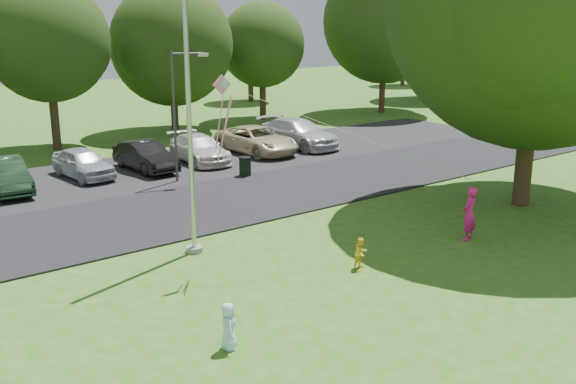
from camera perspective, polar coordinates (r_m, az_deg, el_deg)
ground at (r=17.62m, az=10.05°, el=-7.34°), size 120.00×120.00×0.00m
park_road at (r=24.21m, az=-5.77°, el=-0.84°), size 60.00×6.00×0.06m
parking_strip at (r=29.77m, az=-12.41°, el=1.91°), size 42.00×7.00×0.06m
flagpole at (r=18.24m, az=-8.81°, el=7.08°), size 0.50×0.50×10.00m
street_lamp at (r=26.82m, az=-9.66°, el=7.68°), size 1.47×0.69×5.45m
trash_can at (r=27.95m, az=-3.84°, el=2.24°), size 0.55×0.55×0.87m
big_tree at (r=24.32m, az=21.55°, el=15.33°), size 11.20×10.66×12.81m
tree_row at (r=37.69m, az=-16.55°, el=13.09°), size 64.35×11.94×10.88m
horizon_trees at (r=47.64m, az=-17.94°, el=11.59°), size 77.46×7.20×7.02m
parked_cars at (r=30.22m, az=-10.06°, el=3.58°), size 19.70×5.20×1.48m
woman at (r=20.59m, az=15.81°, el=-1.86°), size 0.70×0.55×1.70m
child_yellow at (r=17.82m, az=6.51°, el=-5.42°), size 0.45×0.36×0.88m
child_blue at (r=13.61m, az=-5.30°, el=-11.81°), size 0.51×0.60×1.03m
kite at (r=16.92m, az=-4.84°, el=7.66°), size 7.46×2.86×3.37m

